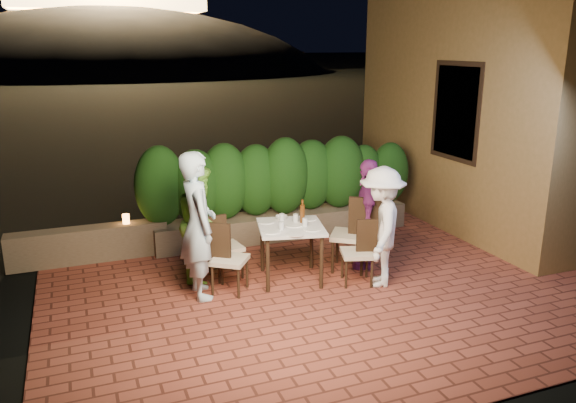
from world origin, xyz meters
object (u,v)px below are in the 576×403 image
diner_blue (198,225)px  diner_purple (368,214)px  diner_white (381,227)px  bowl (281,217)px  chair_left_front (229,258)px  diner_green (201,222)px  parapet_lamp (126,219)px  chair_left_back (225,246)px  beer_bottle (302,212)px  dining_table (291,253)px  chair_right_front (357,252)px  chair_right_back (350,234)px

diner_blue → diner_purple: bearing=-89.3°
diner_white → diner_purple: size_ratio=1.01×
bowl → chair_left_front: bearing=-154.7°
diner_blue → diner_green: (0.15, 0.55, -0.14)m
diner_purple → parapet_lamp: 3.49m
bowl → chair_left_back: bearing=174.2°
beer_bottle → bowl: 0.37m
diner_white → diner_green: bearing=-84.8°
bowl → chair_left_front: size_ratio=0.18×
diner_blue → diner_green: 0.59m
beer_bottle → diner_green: size_ratio=0.21×
dining_table → bowl: bowl is taller
diner_white → dining_table: bearing=-86.1°
diner_white → parapet_lamp: (-2.95, 2.21, -0.21)m
bowl → chair_left_back: 0.84m
diner_purple → chair_right_front: bearing=-9.8°
chair_left_front → diner_white: diner_white is taller
beer_bottle → diner_blue: bearing=-177.1°
dining_table → chair_left_back: (-0.78, 0.40, 0.06)m
diner_blue → diner_green: bearing=-17.3°
chair_right_front → diner_white: (0.26, -0.12, 0.34)m
bowl → parapet_lamp: size_ratio=1.15×
dining_table → chair_right_front: size_ratio=0.95×
diner_green → parapet_lamp: size_ratio=10.95×
diner_blue → chair_right_front: bearing=-102.3°
dining_table → diner_blue: bearing=-177.9°
dining_table → parapet_lamp: bearing=139.1°
chair_right_front → diner_green: (-1.83, 0.93, 0.33)m
chair_left_back → chair_right_front: (1.54, -0.82, -0.00)m
bowl → diner_purple: size_ratio=0.10×
diner_green → diner_purple: diner_purple is taller
chair_left_front → bowl: bearing=60.4°
parapet_lamp → bowl: bearing=-35.2°
dining_table → diner_purple: size_ratio=0.54×
beer_bottle → diner_white: (0.85, -0.57, -0.14)m
beer_bottle → parapet_lamp: (-2.10, 1.64, -0.34)m
chair_right_back → diner_purple: 0.37m
parapet_lamp → diner_white: bearing=-36.9°
diner_green → chair_left_back: bearing=-92.8°
bowl → parapet_lamp: 2.35m
parapet_lamp → chair_right_front: bearing=-37.9°
diner_blue → diner_green: size_ratio=1.19×
chair_left_front → diner_blue: bearing=-150.4°
diner_green → parapet_lamp: diner_green is taller
chair_left_front → chair_left_back: 0.48m
dining_table → diner_white: diner_white is taller
chair_right_front → diner_green: diner_green is taller
chair_right_front → parapet_lamp: bearing=-20.1°
dining_table → diner_white: size_ratio=0.53×
dining_table → parapet_lamp: (-1.93, 1.67, 0.20)m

